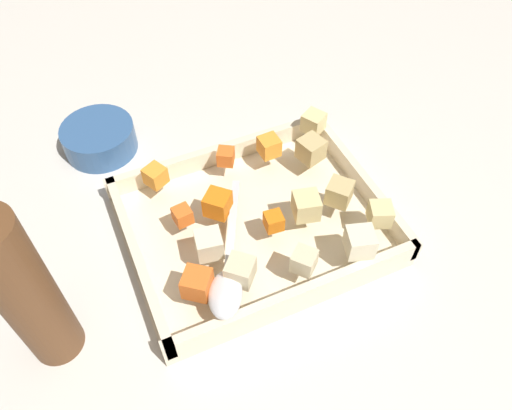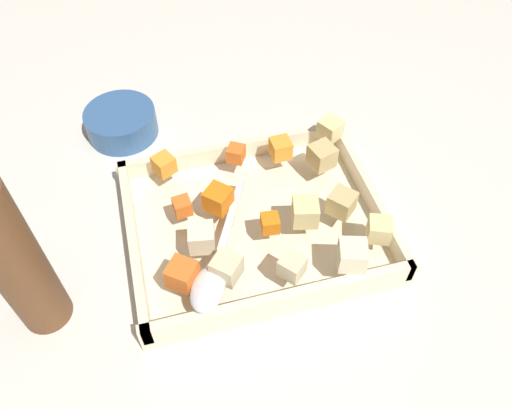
# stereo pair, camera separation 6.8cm
# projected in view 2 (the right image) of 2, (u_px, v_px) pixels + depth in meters

# --- Properties ---
(ground_plane) EXTENTS (4.00, 4.00, 0.00)m
(ground_plane) POSITION_uv_depth(u_px,v_px,m) (255.00, 233.00, 0.72)
(ground_plane) COLOR beige
(baking_dish) EXTENTS (0.35, 0.28, 0.05)m
(baking_dish) POSITION_uv_depth(u_px,v_px,m) (256.00, 224.00, 0.71)
(baking_dish) COLOR beige
(baking_dish) RESTS_ON ground_plane
(carrot_chunk_near_left) EXTENTS (0.04, 0.04, 0.03)m
(carrot_chunk_near_left) POSITION_uv_depth(u_px,v_px,m) (218.00, 199.00, 0.68)
(carrot_chunk_near_left) COLOR orange
(carrot_chunk_near_left) RESTS_ON baking_dish
(carrot_chunk_center) EXTENTS (0.03, 0.03, 0.03)m
(carrot_chunk_center) POSITION_uv_depth(u_px,v_px,m) (281.00, 148.00, 0.74)
(carrot_chunk_center) COLOR orange
(carrot_chunk_center) RESTS_ON baking_dish
(carrot_chunk_far_right) EXTENTS (0.03, 0.03, 0.02)m
(carrot_chunk_far_right) POSITION_uv_depth(u_px,v_px,m) (233.00, 154.00, 0.74)
(carrot_chunk_far_right) COLOR orange
(carrot_chunk_far_right) RESTS_ON baking_dish
(carrot_chunk_corner_sw) EXTENTS (0.04, 0.04, 0.03)m
(carrot_chunk_corner_sw) POSITION_uv_depth(u_px,v_px,m) (182.00, 274.00, 0.61)
(carrot_chunk_corner_sw) COLOR orange
(carrot_chunk_corner_sw) RESTS_ON baking_dish
(carrot_chunk_near_spoon) EXTENTS (0.04, 0.04, 0.03)m
(carrot_chunk_near_spoon) POSITION_uv_depth(u_px,v_px,m) (164.00, 165.00, 0.72)
(carrot_chunk_near_spoon) COLOR orange
(carrot_chunk_near_spoon) RESTS_ON baking_dish
(carrot_chunk_far_left) EXTENTS (0.03, 0.03, 0.02)m
(carrot_chunk_far_left) POSITION_uv_depth(u_px,v_px,m) (270.00, 223.00, 0.66)
(carrot_chunk_far_left) COLOR orange
(carrot_chunk_far_left) RESTS_ON baking_dish
(carrot_chunk_heap_top) EXTENTS (0.03, 0.03, 0.02)m
(carrot_chunk_heap_top) POSITION_uv_depth(u_px,v_px,m) (182.00, 206.00, 0.68)
(carrot_chunk_heap_top) COLOR orange
(carrot_chunk_heap_top) RESTS_ON baking_dish
(potato_chunk_corner_se) EXTENTS (0.04, 0.04, 0.03)m
(potato_chunk_corner_se) POSITION_uv_depth(u_px,v_px,m) (342.00, 203.00, 0.68)
(potato_chunk_corner_se) COLOR tan
(potato_chunk_corner_se) RESTS_ON baking_dish
(potato_chunk_corner_nw) EXTENTS (0.04, 0.04, 0.03)m
(potato_chunk_corner_nw) POSITION_uv_depth(u_px,v_px,m) (352.00, 255.00, 0.62)
(potato_chunk_corner_nw) COLOR beige
(potato_chunk_corner_nw) RESTS_ON baking_dish
(potato_chunk_front_center) EXTENTS (0.04, 0.04, 0.03)m
(potato_chunk_front_center) POSITION_uv_depth(u_px,v_px,m) (227.00, 268.00, 0.61)
(potato_chunk_front_center) COLOR beige
(potato_chunk_front_center) RESTS_ON baking_dish
(potato_chunk_mid_left) EXTENTS (0.04, 0.04, 0.03)m
(potato_chunk_mid_left) POSITION_uv_depth(u_px,v_px,m) (305.00, 212.00, 0.66)
(potato_chunk_mid_left) COLOR #E0CC89
(potato_chunk_mid_left) RESTS_ON baking_dish
(potato_chunk_back_center) EXTENTS (0.04, 0.04, 0.03)m
(potato_chunk_back_center) POSITION_uv_depth(u_px,v_px,m) (322.00, 156.00, 0.73)
(potato_chunk_back_center) COLOR tan
(potato_chunk_back_center) RESTS_ON baking_dish
(potato_chunk_heap_side) EXTENTS (0.04, 0.04, 0.03)m
(potato_chunk_heap_side) POSITION_uv_depth(u_px,v_px,m) (201.00, 238.00, 0.64)
(potato_chunk_heap_side) COLOR beige
(potato_chunk_heap_side) RESTS_ON baking_dish
(potato_chunk_mid_right) EXTENTS (0.04, 0.04, 0.03)m
(potato_chunk_mid_right) POSITION_uv_depth(u_px,v_px,m) (379.00, 230.00, 0.65)
(potato_chunk_mid_right) COLOR #E0CC89
(potato_chunk_mid_right) RESTS_ON baking_dish
(potato_chunk_rim_edge) EXTENTS (0.04, 0.04, 0.03)m
(potato_chunk_rim_edge) POSITION_uv_depth(u_px,v_px,m) (330.00, 129.00, 0.77)
(potato_chunk_rim_edge) COLOR #E0CC89
(potato_chunk_rim_edge) RESTS_ON baking_dish
(potato_chunk_corner_ne) EXTENTS (0.04, 0.04, 0.03)m
(potato_chunk_corner_ne) POSITION_uv_depth(u_px,v_px,m) (292.00, 266.00, 0.62)
(potato_chunk_corner_ne) COLOR beige
(potato_chunk_corner_ne) RESTS_ON baking_dish
(serving_spoon) EXTENTS (0.12, 0.20, 0.02)m
(serving_spoon) POSITION_uv_depth(u_px,v_px,m) (211.00, 279.00, 0.61)
(serving_spoon) COLOR silver
(serving_spoon) RESTS_ON baking_dish
(pepper_mill) EXTENTS (0.06, 0.06, 0.26)m
(pepper_mill) POSITION_uv_depth(u_px,v_px,m) (14.00, 261.00, 0.55)
(pepper_mill) COLOR brown
(pepper_mill) RESTS_ON ground_plane
(small_prep_bowl) EXTENTS (0.11, 0.11, 0.04)m
(small_prep_bowl) POSITION_uv_depth(u_px,v_px,m) (121.00, 123.00, 0.83)
(small_prep_bowl) COLOR #33598C
(small_prep_bowl) RESTS_ON ground_plane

